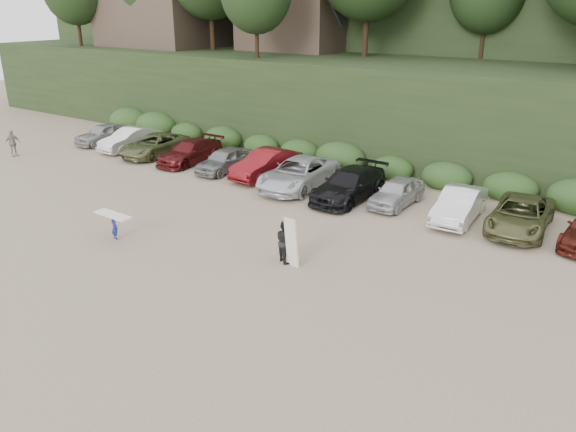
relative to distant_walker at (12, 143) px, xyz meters
The scene contains 5 objects.
ground 22.13m from the distant_walker, 12.11° to the right, with size 120.00×120.00×0.00m, color tan.
parked_cars 21.47m from the distant_walker, 14.66° to the left, with size 39.57×6.14×1.65m.
distant_walker is the anchor object (origin of this frame).
child_surfer 17.67m from the distant_walker, 17.71° to the right, with size 1.93×0.59×1.15m.
adult_surfer 24.40m from the distant_walker, ahead, with size 1.31×0.97×2.02m.
Camera 1 is at (14.11, -14.88, 9.61)m, focal length 35.00 mm.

